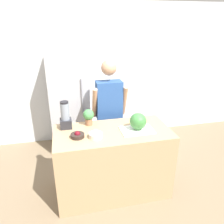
{
  "coord_description": "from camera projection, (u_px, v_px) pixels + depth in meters",
  "views": [
    {
      "loc": [
        -0.57,
        -2.07,
        2.23
      ],
      "look_at": [
        0.0,
        0.4,
        1.19
      ],
      "focal_mm": 35.0,
      "sensor_mm": 36.0,
      "label": 1
    }
  ],
  "objects": [
    {
      "name": "potted_plant",
      "position": [
        89.0,
        116.0,
        2.93
      ],
      "size": [
        0.15,
        0.15,
        0.22
      ],
      "color": "#996647",
      "rests_on": "counter_island"
    },
    {
      "name": "ground_plane",
      "position": [
        119.0,
        208.0,
        2.84
      ],
      "size": [
        14.0,
        14.0,
        0.0
      ],
      "primitive_type": "plane",
      "color": "#7F6B51"
    },
    {
      "name": "person",
      "position": [
        109.0,
        114.0,
        3.4
      ],
      "size": [
        0.53,
        0.27,
        1.75
      ],
      "color": "#4C608C",
      "rests_on": "ground_plane"
    },
    {
      "name": "wall_back",
      "position": [
        93.0,
        75.0,
        4.2
      ],
      "size": [
        8.0,
        0.06,
        2.6
      ],
      "color": "silver",
      "rests_on": "ground_plane"
    },
    {
      "name": "watermelon",
      "position": [
        138.0,
        121.0,
        2.8
      ],
      "size": [
        0.22,
        0.22,
        0.22
      ],
      "color": "#3D7F3D",
      "rests_on": "cutting_board"
    },
    {
      "name": "bowl_cherries",
      "position": [
        77.0,
        135.0,
        2.65
      ],
      "size": [
        0.17,
        0.17,
        0.08
      ],
      "color": "#2D231E",
      "rests_on": "counter_island"
    },
    {
      "name": "counter_island",
      "position": [
        113.0,
        161.0,
        2.99
      ],
      "size": [
        1.51,
        0.74,
        0.94
      ],
      "color": "tan",
      "rests_on": "ground_plane"
    },
    {
      "name": "cutting_board",
      "position": [
        137.0,
        130.0,
        2.82
      ],
      "size": [
        0.42,
        0.29,
        0.01
      ],
      "color": "white",
      "rests_on": "counter_island"
    },
    {
      "name": "bowl_cream",
      "position": [
        96.0,
        135.0,
        2.63
      ],
      "size": [
        0.17,
        0.17,
        0.11
      ],
      "color": "beige",
      "rests_on": "counter_island"
    },
    {
      "name": "refrigerator",
      "position": [
        70.0,
        102.0,
        3.92
      ],
      "size": [
        0.67,
        0.66,
        1.81
      ],
      "color": "#B7B7BC",
      "rests_on": "ground_plane"
    },
    {
      "name": "blender",
      "position": [
        65.0,
        117.0,
        2.84
      ],
      "size": [
        0.15,
        0.15,
        0.37
      ],
      "color": "#28282D",
      "rests_on": "counter_island"
    }
  ]
}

